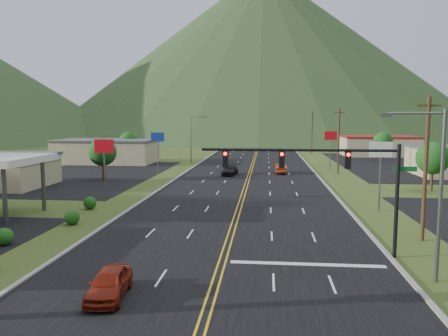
# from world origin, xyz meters

# --- Properties ---
(traffic_signal) EXTENTS (13.10, 0.43, 7.00)m
(traffic_signal) POSITION_xyz_m (6.48, 14.00, 5.33)
(traffic_signal) COLOR black
(traffic_signal) RESTS_ON ground
(streetlight_east) EXTENTS (3.28, 0.25, 9.00)m
(streetlight_east) POSITION_xyz_m (11.18, 10.00, 5.18)
(streetlight_east) COLOR #59595E
(streetlight_east) RESTS_ON ground
(streetlight_west) EXTENTS (3.28, 0.25, 9.00)m
(streetlight_west) POSITION_xyz_m (-11.68, 70.00, 5.18)
(streetlight_west) COLOR #59595E
(streetlight_west) RESTS_ON ground
(building_west_far) EXTENTS (18.40, 11.40, 4.50)m
(building_west_far) POSITION_xyz_m (-28.00, 68.00, 2.26)
(building_west_far) COLOR tan
(building_west_far) RESTS_ON ground
(building_east_far) EXTENTS (16.40, 12.40, 4.50)m
(building_east_far) POSITION_xyz_m (28.00, 90.00, 2.26)
(building_east_far) COLOR tan
(building_east_far) RESTS_ON ground
(pole_sign_west_a) EXTENTS (2.00, 0.18, 6.40)m
(pole_sign_west_a) POSITION_xyz_m (-14.00, 30.00, 5.05)
(pole_sign_west_a) COLOR #59595E
(pole_sign_west_a) RESTS_ON ground
(pole_sign_west_b) EXTENTS (2.00, 0.18, 6.40)m
(pole_sign_west_b) POSITION_xyz_m (-14.00, 52.00, 5.05)
(pole_sign_west_b) COLOR #59595E
(pole_sign_west_b) RESTS_ON ground
(pole_sign_east_a) EXTENTS (2.00, 0.18, 6.40)m
(pole_sign_east_a) POSITION_xyz_m (13.00, 28.00, 5.05)
(pole_sign_east_a) COLOR #59595E
(pole_sign_east_a) RESTS_ON ground
(pole_sign_east_b) EXTENTS (2.00, 0.18, 6.40)m
(pole_sign_east_b) POSITION_xyz_m (13.00, 60.00, 5.05)
(pole_sign_east_b) COLOR #59595E
(pole_sign_east_b) RESTS_ON ground
(tree_west_a) EXTENTS (3.84, 3.84, 5.82)m
(tree_west_a) POSITION_xyz_m (-20.00, 45.00, 3.89)
(tree_west_a) COLOR #382314
(tree_west_a) RESTS_ON ground
(tree_west_b) EXTENTS (3.84, 3.84, 5.82)m
(tree_west_b) POSITION_xyz_m (-25.00, 72.00, 3.89)
(tree_west_b) COLOR #382314
(tree_west_b) RESTS_ON ground
(tree_east_a) EXTENTS (3.84, 3.84, 5.82)m
(tree_east_a) POSITION_xyz_m (22.00, 40.00, 3.89)
(tree_east_a) COLOR #382314
(tree_east_a) RESTS_ON ground
(tree_east_b) EXTENTS (3.84, 3.84, 5.82)m
(tree_east_b) POSITION_xyz_m (26.00, 78.00, 3.89)
(tree_east_b) COLOR #382314
(tree_east_b) RESTS_ON ground
(utility_pole_a) EXTENTS (1.60, 0.28, 10.00)m
(utility_pole_a) POSITION_xyz_m (13.50, 18.00, 5.13)
(utility_pole_a) COLOR #382314
(utility_pole_a) RESTS_ON ground
(utility_pole_b) EXTENTS (1.60, 0.28, 10.00)m
(utility_pole_b) POSITION_xyz_m (13.50, 55.00, 5.13)
(utility_pole_b) COLOR #382314
(utility_pole_b) RESTS_ON ground
(utility_pole_c) EXTENTS (1.60, 0.28, 10.00)m
(utility_pole_c) POSITION_xyz_m (13.50, 95.00, 5.13)
(utility_pole_c) COLOR #382314
(utility_pole_c) RESTS_ON ground
(utility_pole_d) EXTENTS (1.60, 0.28, 10.00)m
(utility_pole_d) POSITION_xyz_m (13.50, 135.00, 5.13)
(utility_pole_d) COLOR #382314
(utility_pole_d) RESTS_ON ground
(mountain_n) EXTENTS (220.00, 220.00, 85.00)m
(mountain_n) POSITION_xyz_m (0.00, 220.00, 42.50)
(mountain_n) COLOR #233A1A
(mountain_n) RESTS_ON ground
(car_red_near) EXTENTS (2.01, 4.19, 1.38)m
(car_red_near) POSITION_xyz_m (-4.84, 6.30, 0.69)
(car_red_near) COLOR maroon
(car_red_near) RESTS_ON ground
(car_dark_mid) EXTENTS (2.49, 4.90, 1.36)m
(car_dark_mid) POSITION_xyz_m (-2.91, 51.88, 0.68)
(car_dark_mid) COLOR black
(car_dark_mid) RESTS_ON ground
(car_red_far) EXTENTS (1.59, 4.52, 1.49)m
(car_red_far) POSITION_xyz_m (4.75, 54.66, 0.74)
(car_red_far) COLOR #9F3011
(car_red_far) RESTS_ON ground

